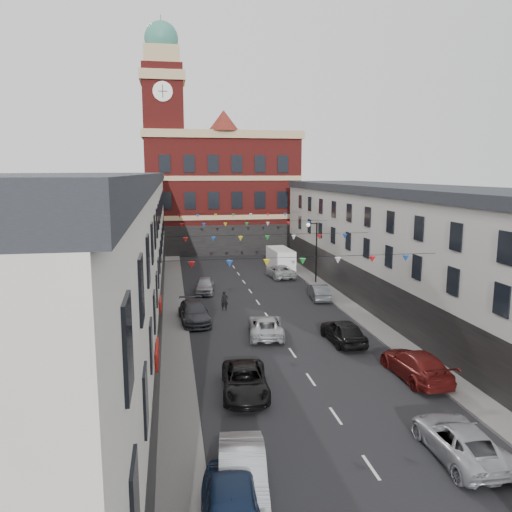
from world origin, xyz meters
TOP-DOWN VIEW (x-y plane):
  - ground at (0.00, 0.00)m, footprint 160.00×160.00m
  - pavement_left at (-6.90, 2.00)m, footprint 1.80×64.00m
  - pavement_right at (6.90, 2.00)m, footprint 1.80×64.00m
  - terrace_left at (-11.78, 1.00)m, footprint 8.40×56.00m
  - terrace_right at (11.78, 1.00)m, footprint 8.40×56.00m
  - civic_building at (0.00, 37.95)m, footprint 20.60×13.30m
  - clock_tower at (-7.50, 35.00)m, footprint 5.60×5.60m
  - distant_hill at (-4.00, 62.00)m, footprint 40.00×14.00m
  - street_lamp at (6.55, 14.00)m, footprint 1.10×0.36m
  - car_left_b at (-4.89, -16.71)m, footprint 2.06×4.70m
  - car_left_c at (-3.65, -9.05)m, footprint 2.60×4.94m
  - car_left_d at (-5.50, 3.27)m, footprint 2.39×5.12m
  - car_left_e at (-4.13, 12.12)m, footprint 2.10×4.27m
  - car_right_b at (3.60, -15.86)m, footprint 2.32×4.83m
  - car_right_c at (5.50, -8.72)m, footprint 2.25×5.22m
  - car_right_d at (3.60, -2.82)m, footprint 2.00×4.58m
  - car_right_e at (5.33, 8.12)m, footprint 1.75×4.06m
  - car_right_f at (3.98, 17.55)m, footprint 2.69×4.98m
  - moving_car at (-0.97, -0.54)m, footprint 2.84×5.07m
  - white_van at (4.95, 21.52)m, footprint 2.28×5.44m
  - pedestrian at (-3.00, 6.11)m, footprint 0.56×0.38m

SIDE VIEW (x-z plane):
  - ground at x=0.00m, z-range 0.00..0.00m
  - pavement_left at x=-6.90m, z-range 0.00..0.15m
  - pavement_right at x=6.90m, z-range 0.00..0.15m
  - car_right_e at x=5.33m, z-range 0.00..1.30m
  - car_left_c at x=-3.65m, z-range 0.00..1.32m
  - car_right_f at x=3.98m, z-range 0.00..1.33m
  - car_right_b at x=3.60m, z-range 0.00..1.33m
  - moving_car at x=-0.97m, z-range 0.00..1.34m
  - car_left_e at x=-4.13m, z-range 0.00..1.40m
  - car_left_d at x=-5.50m, z-range 0.00..1.45m
  - car_right_c at x=5.50m, z-range 0.00..1.50m
  - car_left_b at x=-4.89m, z-range 0.00..1.50m
  - pedestrian at x=-3.00m, z-range 0.00..1.51m
  - car_right_d at x=3.60m, z-range 0.00..1.54m
  - white_van at x=4.95m, z-range 0.00..2.37m
  - street_lamp at x=6.55m, z-range 0.90..6.90m
  - terrace_right at x=11.78m, z-range 0.00..9.70m
  - distant_hill at x=-4.00m, z-range 0.00..10.00m
  - terrace_left at x=-11.78m, z-range 0.00..10.70m
  - civic_building at x=0.00m, z-range -1.11..17.39m
  - clock_tower at x=-7.50m, z-range -0.07..29.93m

